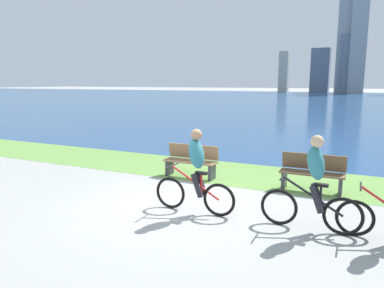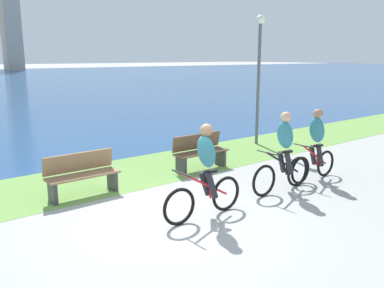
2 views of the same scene
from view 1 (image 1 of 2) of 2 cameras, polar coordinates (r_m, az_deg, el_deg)
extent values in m
plane|color=#9E9E99|center=(7.85, -2.21, -9.57)|extent=(300.00, 300.00, 0.00)
cube|color=#6B9947|center=(10.54, 5.49, -4.51)|extent=(120.00, 2.65, 0.01)
cube|color=navy|center=(55.74, 21.89, 6.49)|extent=(300.00, 89.27, 0.00)
torus|color=black|center=(7.53, -3.46, -7.77)|extent=(0.67, 0.06, 0.67)
torus|color=black|center=(7.10, 4.34, -8.90)|extent=(0.67, 0.06, 0.67)
cylinder|color=red|center=(7.20, 0.50, -6.16)|extent=(1.06, 0.04, 0.62)
cylinder|color=red|center=(7.16, 1.50, -6.67)|extent=(0.04, 0.04, 0.48)
cube|color=black|center=(7.09, 1.51, -4.64)|extent=(0.24, 0.10, 0.05)
cylinder|color=black|center=(7.35, -3.17, -3.49)|extent=(0.03, 0.52, 0.03)
ellipsoid|color=teal|center=(7.05, 0.72, -1.56)|extent=(0.40, 0.36, 0.65)
sphere|color=#A57A59|center=(6.98, 0.73, 1.50)|extent=(0.22, 0.22, 0.22)
cylinder|color=#26262D|center=(7.09, 0.77, -6.66)|extent=(0.27, 0.11, 0.49)
cylinder|color=#26262D|center=(7.26, 1.43, -6.25)|extent=(0.27, 0.11, 0.49)
torus|color=black|center=(6.88, 13.69, -9.73)|extent=(0.68, 0.06, 0.68)
torus|color=black|center=(6.76, 22.94, -10.58)|extent=(0.68, 0.06, 0.68)
cylinder|color=black|center=(6.70, 18.62, -7.84)|extent=(1.06, 0.04, 0.63)
cylinder|color=black|center=(6.71, 19.79, -8.35)|extent=(0.04, 0.04, 0.49)
cube|color=black|center=(6.63, 19.92, -6.17)|extent=(0.24, 0.10, 0.05)
cylinder|color=black|center=(6.69, 14.32, -5.02)|extent=(0.03, 0.52, 0.03)
ellipsoid|color=teal|center=(6.55, 19.17, -2.89)|extent=(0.40, 0.36, 0.65)
sphere|color=#D8AD84|center=(6.48, 19.36, 0.39)|extent=(0.22, 0.22, 0.22)
cylinder|color=#26262D|center=(6.61, 19.24, -8.36)|extent=(0.27, 0.11, 0.49)
cylinder|color=#26262D|center=(6.80, 19.43, -7.86)|extent=(0.27, 0.11, 0.49)
torus|color=black|center=(6.83, 24.53, -10.69)|extent=(0.64, 0.06, 0.64)
cylinder|color=black|center=(6.66, 25.31, -6.11)|extent=(0.03, 0.52, 0.03)
cube|color=olive|center=(9.86, -0.29, -2.80)|extent=(1.50, 0.45, 0.04)
cube|color=olive|center=(9.98, 0.19, -1.18)|extent=(1.50, 0.11, 0.40)
cube|color=#38383D|center=(9.66, 3.20, -4.46)|extent=(0.08, 0.37, 0.45)
cube|color=#38383D|center=(10.20, -3.59, -3.68)|extent=(0.08, 0.37, 0.45)
cube|color=brown|center=(9.06, 18.59, -4.47)|extent=(1.50, 0.45, 0.04)
cube|color=brown|center=(9.19, 18.82, -2.68)|extent=(1.50, 0.11, 0.40)
cube|color=#38383D|center=(9.07, 22.61, -6.17)|extent=(0.08, 0.37, 0.45)
cube|color=#38383D|center=(9.21, 14.48, -5.48)|extent=(0.08, 0.37, 0.45)
cube|color=#ADA899|center=(95.49, 14.43, 11.06)|extent=(2.24, 2.56, 10.18)
cube|color=slate|center=(94.38, 19.77, 10.94)|extent=(4.26, 4.07, 10.61)
cube|color=#8C939E|center=(91.52, 23.45, 14.30)|extent=(4.16, 2.12, 21.87)
cube|color=slate|center=(89.98, 23.92, 11.60)|extent=(4.12, 2.09, 13.23)
cube|color=#8C939E|center=(91.16, 25.18, 16.02)|extent=(3.38, 4.02, 27.60)
cube|color=#8C939E|center=(92.03, 25.21, 15.15)|extent=(2.85, 2.85, 25.06)
cube|color=slate|center=(91.14, 25.22, 14.42)|extent=(2.20, 3.71, 22.55)
camera|label=2|loc=(7.36, -57.08, 7.24)|focal=37.59mm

